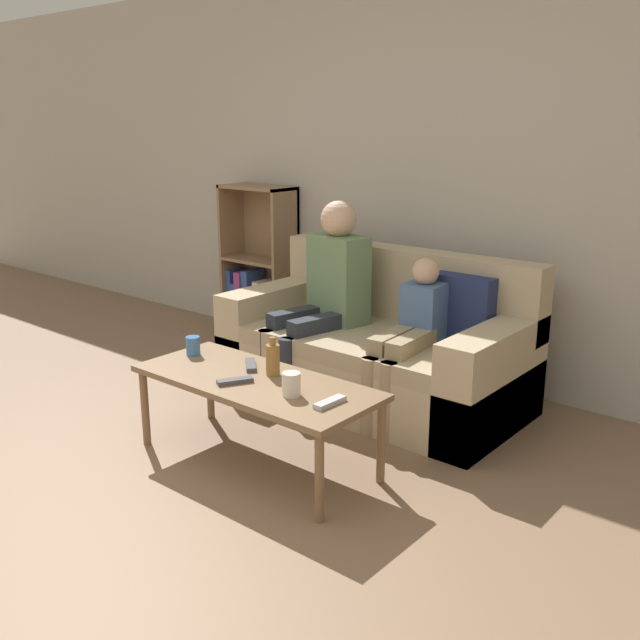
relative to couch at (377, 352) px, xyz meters
name	(u,v)px	position (x,y,z in m)	size (l,w,h in m)	color
ground_plane	(21,553)	(-0.13, -2.21, -0.29)	(22.00, 22.00, 0.00)	#84664C
wall_back	(423,173)	(-0.13, 0.65, 1.01)	(12.00, 0.06, 2.60)	#B7B2A8
couch	(377,352)	(0.00, 0.00, 0.00)	(1.78, 0.89, 0.87)	tan
bookshelf	(259,282)	(-1.46, 0.49, 0.14)	(0.58, 0.28, 1.16)	#8E7051
coffee_table	(255,387)	(0.04, -1.07, 0.10)	(1.25, 0.52, 0.43)	brown
person_adult	(329,283)	(-0.31, -0.08, 0.39)	(0.46, 0.67, 1.17)	#282D38
person_child	(409,333)	(0.32, -0.15, 0.22)	(0.24, 0.63, 0.90)	#9E8966
cup_near	(193,346)	(-0.47, -1.02, 0.19)	(0.07, 0.07, 0.10)	#3D70B2
cup_far	(291,384)	(0.31, -1.12, 0.20)	(0.08, 0.08, 0.11)	silver
tv_remote_0	(251,365)	(-0.10, -0.96, 0.15)	(0.16, 0.15, 0.02)	#47474C
tv_remote_1	(235,381)	(0.01, -1.17, 0.15)	(0.12, 0.17, 0.02)	#47474C
tv_remote_2	(330,402)	(0.51, -1.09, 0.15)	(0.06, 0.17, 0.02)	#B7B7BC
bottle	(273,359)	(0.07, -0.97, 0.22)	(0.07, 0.07, 0.19)	olive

